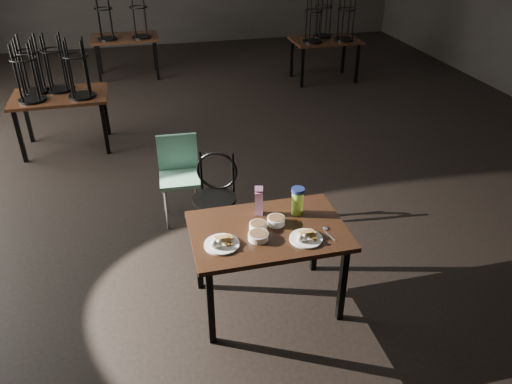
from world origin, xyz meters
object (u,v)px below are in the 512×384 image
object	(u,v)px
main_table	(268,237)
juice_carton	(259,201)
bentwood_chair	(215,191)
water_bottle	(297,201)
school_chair	(179,170)

from	to	relation	value
main_table	juice_carton	distance (m)	0.30
main_table	bentwood_chair	xyz separation A→B (m)	(-0.24, 1.05, -0.15)
juice_carton	water_bottle	distance (m)	0.31
main_table	water_bottle	size ratio (longest dim) A/B	5.16
bentwood_chair	main_table	bearing A→B (deg)	-56.81
juice_carton	school_chair	size ratio (longest dim) A/B	0.29
juice_carton	water_bottle	world-z (taller)	juice_carton
juice_carton	school_chair	xyz separation A→B (m)	(-0.52, 1.31, -0.34)
water_bottle	bentwood_chair	distance (m)	1.09
juice_carton	bentwood_chair	world-z (taller)	juice_carton
water_bottle	school_chair	distance (m)	1.64
juice_carton	school_chair	distance (m)	1.45
main_table	juice_carton	bearing A→B (deg)	94.98
main_table	school_chair	world-z (taller)	school_chair
juice_carton	water_bottle	bearing A→B (deg)	-12.64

